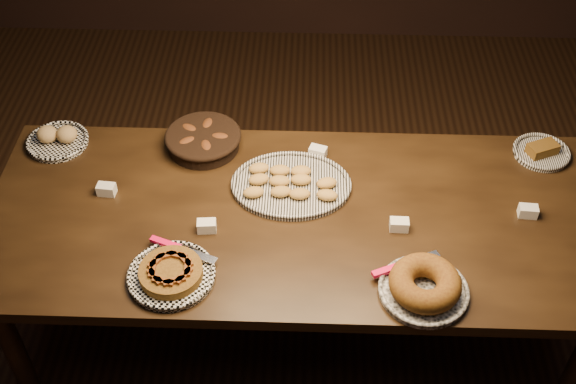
{
  "coord_description": "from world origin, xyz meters",
  "views": [
    {
      "loc": [
        0.03,
        -1.91,
        2.73
      ],
      "look_at": [
        -0.04,
        0.05,
        0.82
      ],
      "focal_mm": 45.0,
      "sensor_mm": 36.0,
      "label": 1
    }
  ],
  "objects_px": {
    "buffet_table": "(297,228)",
    "madeleine_platter": "(290,184)",
    "apple_tart_plate": "(171,273)",
    "bundt_cake_plate": "(424,285)"
  },
  "relations": [
    {
      "from": "buffet_table",
      "to": "madeleine_platter",
      "type": "distance_m",
      "value": 0.18
    },
    {
      "from": "buffet_table",
      "to": "madeleine_platter",
      "type": "height_order",
      "value": "madeleine_platter"
    },
    {
      "from": "buffet_table",
      "to": "bundt_cake_plate",
      "type": "distance_m",
      "value": 0.58
    },
    {
      "from": "apple_tart_plate",
      "to": "madeleine_platter",
      "type": "relative_size",
      "value": 0.68
    },
    {
      "from": "bundt_cake_plate",
      "to": "madeleine_platter",
      "type": "bearing_deg",
      "value": 128.47
    },
    {
      "from": "buffet_table",
      "to": "bundt_cake_plate",
      "type": "relative_size",
      "value": 7.18
    },
    {
      "from": "buffet_table",
      "to": "bundt_cake_plate",
      "type": "xyz_separation_m",
      "value": [
        0.44,
        -0.36,
        0.11
      ]
    },
    {
      "from": "madeleine_platter",
      "to": "bundt_cake_plate",
      "type": "bearing_deg",
      "value": -64.97
    },
    {
      "from": "buffet_table",
      "to": "madeleine_platter",
      "type": "xyz_separation_m",
      "value": [
        -0.03,
        0.15,
        0.09
      ]
    },
    {
      "from": "buffet_table",
      "to": "madeleine_platter",
      "type": "bearing_deg",
      "value": 101.7
    }
  ]
}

